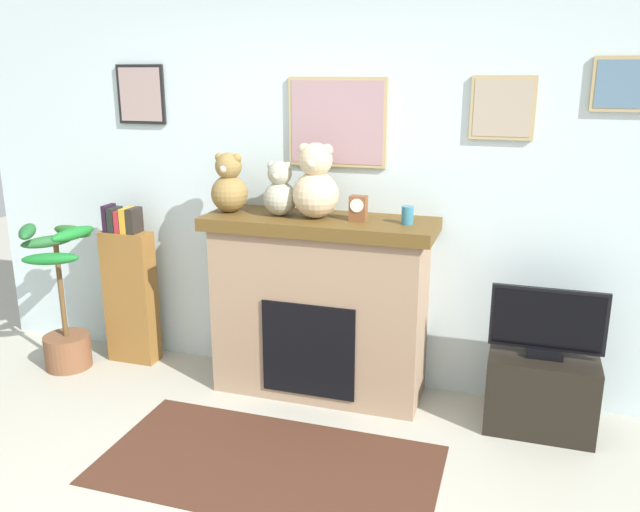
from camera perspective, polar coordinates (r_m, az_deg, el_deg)
The scene contains 12 objects.
back_wall at distance 4.28m, azimuth 0.70°, elevation 6.03°, with size 5.20×0.15×2.60m.
fireplace at distance 4.18m, azimuth -0.02°, elevation -4.36°, with size 1.45×0.53×1.17m.
bookshelf at distance 4.84m, azimuth -16.31°, elevation -2.95°, with size 0.35×0.16×1.15m.
potted_plant at distance 4.90m, azimuth -21.61°, elevation -4.45°, with size 0.57×0.58×1.05m.
tv_stand at distance 4.10m, azimuth 18.77°, elevation -11.19°, with size 0.61×0.40×0.46m, color black.
television at distance 3.93m, azimuth 19.31°, elevation -5.62°, with size 0.64×0.14×0.41m.
area_rug at distance 3.68m, azimuth -4.56°, elevation -17.74°, with size 1.81×0.94×0.01m, color #46281B.
candle_jar at distance 3.86m, azimuth 7.68°, elevation 3.57°, with size 0.07×0.07×0.11m, color teal.
mantel_clock at distance 3.92m, azimuth 3.37°, elevation 4.20°, with size 0.10×0.08×0.15m.
teddy_bear_grey at distance 4.19m, azimuth -7.97°, elevation 6.14°, with size 0.24×0.24×0.38m.
teddy_bear_brown at distance 4.06m, azimuth -3.53°, elevation 5.70°, with size 0.21×0.21×0.34m.
teddy_bear_cream at distance 3.97m, azimuth -0.39°, elevation 6.29°, with size 0.28×0.28×0.46m.
Camera 1 is at (1.23, -2.04, 2.03)m, focal length 36.51 mm.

